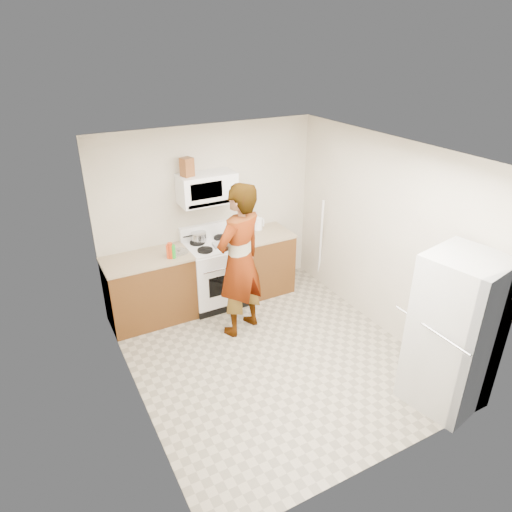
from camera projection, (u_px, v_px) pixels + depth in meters
floor at (272, 356)px, 5.58m from camera, size 3.60×3.60×0.00m
back_wall at (210, 214)px, 6.45m from camera, size 3.20×0.02×2.50m
right_wall at (383, 238)px, 5.71m from camera, size 0.02×3.60×2.50m
cabinet_left at (150, 290)px, 6.12m from camera, size 1.12×0.62×0.90m
counter_left at (146, 259)px, 5.91m from camera, size 1.14×0.64×0.03m
cabinet_right at (262, 263)px, 6.85m from camera, size 0.80×0.62×0.90m
counter_right at (262, 234)px, 6.64m from camera, size 0.82×0.64×0.03m
gas_range at (214, 273)px, 6.50m from camera, size 0.76×0.65×1.13m
microwave at (207, 188)px, 6.07m from camera, size 0.76×0.38×0.40m
person at (240, 261)px, 5.66m from camera, size 0.86×0.72×2.02m
fridge at (454, 333)px, 4.57m from camera, size 0.82×0.82×1.70m
kettle at (258, 224)px, 6.74m from camera, size 0.19×0.19×0.17m
jug at (187, 167)px, 5.81m from camera, size 0.17×0.17×0.24m
saucepan at (199, 237)px, 6.33m from camera, size 0.24×0.24×0.11m
tray at (222, 244)px, 6.25m from camera, size 0.26×0.18×0.05m
bottle_spray at (170, 251)px, 5.85m from camera, size 0.08×0.08×0.22m
bottle_hot_sauce at (169, 252)px, 5.86m from camera, size 0.06×0.06×0.18m
bottle_green_cap at (173, 252)px, 5.86m from camera, size 0.07×0.07×0.18m
pot_lid at (179, 252)px, 6.06m from camera, size 0.26×0.26×0.01m
broom at (321, 242)px, 6.89m from camera, size 0.21×0.26×1.42m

